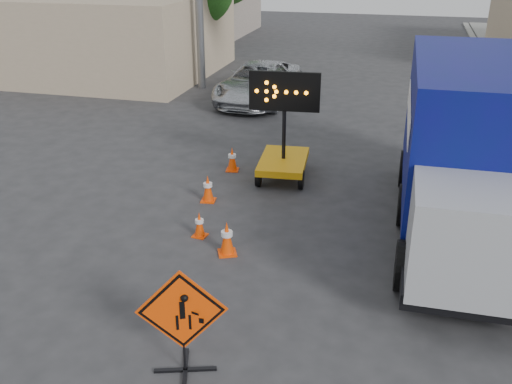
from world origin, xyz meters
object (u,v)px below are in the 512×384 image
at_px(pickup_truck, 259,83).
at_px(box_truck, 464,160).
at_px(construction_sign, 182,320).
at_px(arrow_board, 283,155).

distance_m(pickup_truck, box_truck, 13.06).
bearing_deg(construction_sign, pickup_truck, 82.31).
relative_size(arrow_board, pickup_truck, 0.54).
xyz_separation_m(construction_sign, arrow_board, (-0.25, 8.57, -0.31)).
height_order(construction_sign, box_truck, box_truck).
relative_size(construction_sign, arrow_board, 0.61).
height_order(construction_sign, pickup_truck, construction_sign).
height_order(arrow_board, pickup_truck, arrow_board).
bearing_deg(pickup_truck, construction_sign, -76.90).
distance_m(construction_sign, pickup_truck, 17.15).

